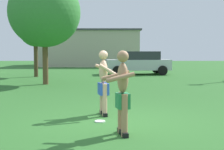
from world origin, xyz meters
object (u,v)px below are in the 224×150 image
at_px(player_near, 123,91).
at_px(car_silver_mid_lot, 139,62).
at_px(tree_right_field, 35,22).
at_px(tree_left_field, 45,12).
at_px(frisbee, 100,121).
at_px(player_in_blue, 104,81).

relative_size(player_near, car_silver_mid_lot, 0.38).
bearing_deg(tree_right_field, player_near, -70.25).
distance_m(tree_left_field, tree_right_field, 4.63).
relative_size(player_near, tree_left_field, 0.33).
distance_m(frisbee, car_silver_mid_lot, 14.76).
bearing_deg(player_near, tree_right_field, 109.75).
bearing_deg(player_near, car_silver_mid_lot, 84.13).
bearing_deg(player_in_blue, car_silver_mid_lot, 81.53).
distance_m(player_in_blue, frisbee, 1.21).
bearing_deg(player_in_blue, player_near, -77.85).
bearing_deg(tree_right_field, frisbee, -70.54).
relative_size(player_in_blue, frisbee, 6.60).
height_order(tree_left_field, tree_right_field, tree_left_field).
bearing_deg(frisbee, car_silver_mid_lot, 81.74).
xyz_separation_m(frisbee, car_silver_mid_lot, (2.12, 14.58, 0.81)).
bearing_deg(car_silver_mid_lot, player_near, -95.87).
xyz_separation_m(player_near, player_in_blue, (-0.43, 1.99, 0.01)).
bearing_deg(tree_left_field, tree_right_field, 108.79).
xyz_separation_m(player_near, tree_left_field, (-3.49, 9.48, 2.61)).
height_order(player_near, player_in_blue, player_near).
bearing_deg(player_near, tree_left_field, 110.20).
height_order(player_in_blue, tree_left_field, tree_left_field).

